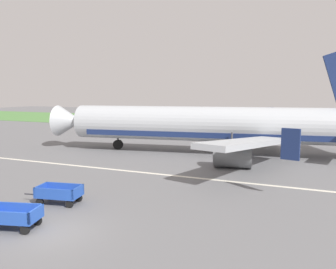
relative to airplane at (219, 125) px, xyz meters
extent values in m
plane|color=slate|center=(-1.81, -23.42, -3.05)|extent=(220.00, 220.00, 0.00)
cube|color=#518442|center=(-1.81, 36.30, -3.02)|extent=(220.00, 28.00, 0.06)
cube|color=silver|center=(-1.81, -10.92, -3.05)|extent=(120.00, 0.36, 0.01)
cylinder|color=#B2B7BC|center=(-1.02, -0.16, 0.10)|extent=(30.21, 8.29, 3.70)
cube|color=navy|center=(-1.02, -0.16, -0.92)|extent=(27.22, 7.65, 0.56)
cone|color=#B2B7BC|center=(-17.32, -2.71, 0.10)|extent=(3.72, 4.08, 3.63)
cube|color=#B2B7BC|center=(4.35, -7.77, -0.57)|extent=(5.48, 13.25, 1.35)
cube|color=navy|center=(7.95, -13.79, 0.38)|extent=(1.12, 0.44, 1.90)
cylinder|color=slate|center=(2.89, -6.42, -1.92)|extent=(3.49, 2.57, 2.10)
cube|color=#B2B7BC|center=(1.77, 8.73, -0.57)|extent=(8.91, 12.49, 1.35)
cube|color=navy|center=(3.36, 15.56, 0.38)|extent=(1.05, 0.74, 1.90)
cylinder|color=slate|center=(0.79, 7.00, -1.92)|extent=(3.49, 2.57, 2.10)
cylinder|color=#4C4C51|center=(-11.39, -1.78, -1.48)|extent=(0.20, 0.20, 2.04)
cylinder|color=black|center=(-11.39, -1.78, -2.50)|extent=(1.16, 0.61, 1.10)
cylinder|color=#4C4C51|center=(1.79, -1.95, -1.48)|extent=(0.20, 0.20, 2.04)
cylinder|color=black|center=(1.79, -1.95, -2.50)|extent=(1.16, 0.61, 1.10)
cylinder|color=#4C4C51|center=(1.11, 2.40, -1.48)|extent=(0.20, 0.20, 2.04)
cylinder|color=black|center=(1.11, 2.40, -2.50)|extent=(1.16, 0.61, 1.10)
cube|color=#234CB2|center=(-3.93, -23.70, -2.57)|extent=(2.78, 2.01, 0.08)
cube|color=#234CB2|center=(-3.76, -24.33, -2.26)|extent=(2.44, 0.75, 0.55)
cube|color=#234CB2|center=(-4.10, -23.08, -2.26)|extent=(2.44, 0.75, 0.55)
cube|color=#234CB2|center=(-2.77, -23.39, -2.26)|extent=(0.46, 1.38, 0.55)
cylinder|color=black|center=(-4.98, -23.41, -2.83)|extent=(0.47, 0.27, 0.44)
cylinder|color=black|center=(-2.88, -24.00, -2.83)|extent=(0.47, 0.27, 0.44)
cylinder|color=black|center=(-3.17, -22.92, -2.83)|extent=(0.47, 0.27, 0.44)
cube|color=#234CB2|center=(-4.42, -19.84, -2.57)|extent=(2.72, 1.84, 0.08)
cube|color=#234CB2|center=(-4.30, -20.48, -2.26)|extent=(2.48, 0.56, 0.55)
cube|color=#234CB2|center=(-4.54, -19.20, -2.26)|extent=(2.48, 0.56, 0.55)
cube|color=#234CB2|center=(-5.60, -20.06, -2.26)|extent=(0.36, 1.39, 0.55)
cube|color=#234CB2|center=(-3.24, -19.62, -2.26)|extent=(0.36, 1.39, 0.55)
cylinder|color=#2D2D33|center=(-6.19, -20.18, -2.61)|extent=(1.00, 0.26, 0.08)
cylinder|color=black|center=(-5.24, -20.57, -2.83)|extent=(0.46, 0.24, 0.44)
cylinder|color=black|center=(-5.45, -19.47, -2.83)|extent=(0.46, 0.24, 0.44)
cylinder|color=black|center=(-3.40, -20.22, -2.83)|extent=(0.46, 0.24, 0.44)
cylinder|color=black|center=(-3.61, -19.12, -2.83)|extent=(0.46, 0.24, 0.44)
camera|label=1|loc=(9.16, -35.39, 3.49)|focal=36.77mm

